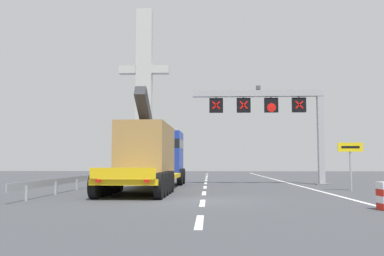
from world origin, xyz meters
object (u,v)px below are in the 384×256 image
Objects in this scene: overhead_lane_gantry at (275,110)px; bridge_pylon_distant at (144,87)px; exit_sign_yellow at (350,155)px; heavy_haul_truck_yellow at (154,155)px.

overhead_lane_gantry is 48.09m from bridge_pylon_distant.
bridge_pylon_distant reaches higher than overhead_lane_gantry.
exit_sign_yellow is 0.09× the size of bridge_pylon_distant.
overhead_lane_gantry is 7.61m from exit_sign_yellow.
heavy_haul_truck_yellow is 51.00m from bridge_pylon_distant.
bridge_pylon_distant reaches higher than exit_sign_yellow.
overhead_lane_gantry is 9.68m from heavy_haul_truck_yellow.
exit_sign_yellow is at bearing -8.98° from heavy_haul_truck_yellow.
heavy_haul_truck_yellow reaches higher than exit_sign_yellow.
overhead_lane_gantry is 0.66× the size of heavy_haul_truck_yellow.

